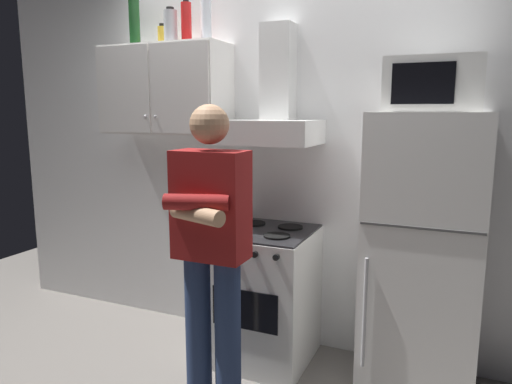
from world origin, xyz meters
TOP-DOWN VIEW (x-y plane):
  - ground_plane at (0.00, 0.00)m, footprint 7.00×7.00m
  - back_wall_tiled at (0.00, 0.60)m, footprint 4.80×0.10m
  - upper_cabinet at (-0.85, 0.37)m, footprint 0.90×0.37m
  - stove_oven at (-0.05, 0.25)m, footprint 0.60×0.62m
  - range_hood at (-0.05, 0.38)m, footprint 0.60×0.44m
  - refrigerator at (0.90, 0.25)m, footprint 0.60×0.62m
  - microwave at (0.90, 0.27)m, footprint 0.48×0.37m
  - person_standing at (-0.10, -0.36)m, footprint 0.38×0.33m
  - bottle_wine_green at (-1.08, 0.36)m, footprint 0.07×0.07m
  - bottle_canister_steel at (-0.77, 0.35)m, footprint 0.09×0.09m
  - bottle_spice_jar at (-0.87, 0.39)m, footprint 0.06×0.06m
  - bottle_vodka_clear at (-0.53, 0.40)m, footprint 0.07×0.07m
  - bottle_soda_red at (-0.66, 0.37)m, footprint 0.07×0.07m

SIDE VIEW (x-z plane):
  - ground_plane at x=0.00m, z-range 0.00..0.00m
  - stove_oven at x=-0.05m, z-range 0.00..0.87m
  - refrigerator at x=0.90m, z-range 0.00..1.60m
  - person_standing at x=-0.10m, z-range 0.08..1.72m
  - back_wall_tiled at x=0.00m, z-range 0.00..2.70m
  - range_hood at x=-0.05m, z-range 1.22..1.97m
  - microwave at x=0.90m, z-range 1.60..1.88m
  - upper_cabinet at x=-0.85m, z-range 1.45..2.05m
  - bottle_spice_jar at x=-0.87m, z-range 2.04..2.19m
  - bottle_canister_steel at x=-0.77m, z-range 2.04..2.28m
  - bottle_soda_red at x=-0.66m, z-range 2.04..2.32m
  - bottle_vodka_clear at x=-0.53m, z-range 2.04..2.35m
  - bottle_wine_green at x=-1.08m, z-range 2.04..2.38m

